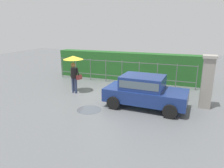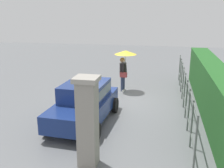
% 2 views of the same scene
% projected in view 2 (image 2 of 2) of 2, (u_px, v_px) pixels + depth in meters
% --- Properties ---
extents(ground_plane, '(40.00, 40.00, 0.00)m').
position_uv_depth(ground_plane, '(117.00, 102.00, 11.59)').
color(ground_plane, slate).
extents(car, '(3.81, 2.01, 1.48)m').
position_uv_depth(car, '(85.00, 101.00, 9.37)').
color(car, navy).
rests_on(car, ground).
extents(pedestrian, '(1.10, 1.10, 2.08)m').
position_uv_depth(pedestrian, '(125.00, 60.00, 12.91)').
color(pedestrian, '#2D3856').
rests_on(pedestrian, ground).
extents(gate_pillar, '(0.60, 0.60, 2.42)m').
position_uv_depth(gate_pillar, '(88.00, 122.00, 6.58)').
color(gate_pillar, gray).
rests_on(gate_pillar, ground).
extents(fence_section, '(9.18, 0.05, 1.50)m').
position_uv_depth(fence_section, '(185.00, 89.00, 10.79)').
color(fence_section, '#59605B').
rests_on(fence_section, ground).
extents(hedge_row, '(10.13, 0.90, 1.90)m').
position_uv_depth(hedge_row, '(212.00, 87.00, 10.55)').
color(hedge_row, '#235B23').
rests_on(hedge_row, ground).
extents(puddle_near, '(1.12, 1.12, 0.00)m').
position_uv_depth(puddle_near, '(74.00, 100.00, 11.92)').
color(puddle_near, '#4C545B').
rests_on(puddle_near, ground).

